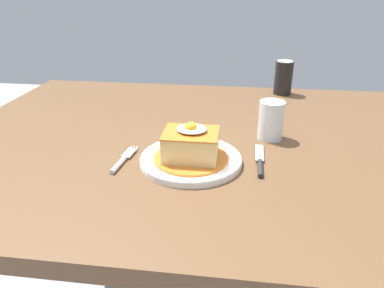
# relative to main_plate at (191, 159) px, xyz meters

# --- Properties ---
(dining_table) EXTENTS (1.48, 1.04, 0.76)m
(dining_table) POSITION_rel_main_plate_xyz_m (0.04, 0.16, -0.10)
(dining_table) COLOR brown
(dining_table) RESTS_ON ground_plane
(main_plate) EXTENTS (0.24, 0.24, 0.02)m
(main_plate) POSITION_rel_main_plate_xyz_m (0.00, 0.00, 0.00)
(main_plate) COLOR white
(main_plate) RESTS_ON dining_table
(sandwich_meal) EXTENTS (0.18, 0.18, 0.09)m
(sandwich_meal) POSITION_rel_main_plate_xyz_m (0.00, 0.00, 0.04)
(sandwich_meal) COLOR #C66B23
(sandwich_meal) RESTS_ON main_plate
(fork) EXTENTS (0.03, 0.14, 0.01)m
(fork) POSITION_rel_main_plate_xyz_m (-0.16, -0.02, -0.00)
(fork) COLOR silver
(fork) RESTS_ON dining_table
(knife) EXTENTS (0.02, 0.17, 0.01)m
(knife) POSITION_rel_main_plate_xyz_m (0.16, 0.01, -0.00)
(knife) COLOR #262628
(knife) RESTS_ON dining_table
(soda_can) EXTENTS (0.07, 0.07, 0.12)m
(soda_can) POSITION_rel_main_plate_xyz_m (0.27, 0.60, 0.05)
(soda_can) COLOR black
(soda_can) RESTS_ON dining_table
(drinking_glass) EXTENTS (0.07, 0.07, 0.10)m
(drinking_glass) POSITION_rel_main_plate_xyz_m (0.19, 0.17, 0.04)
(drinking_glass) COLOR silver
(drinking_glass) RESTS_ON dining_table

